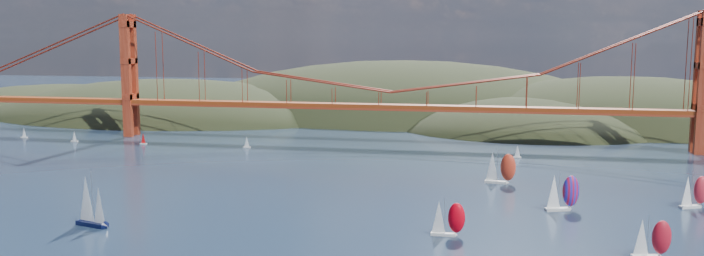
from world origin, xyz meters
name	(u,v)px	position (x,y,z in m)	size (l,w,h in m)	color
headlands	(497,141)	(44.95, 278.29, -12.46)	(725.00, 225.00, 96.00)	black
bridge	(388,68)	(-1.75, 180.00, 32.23)	(552.00, 12.00, 55.00)	maroon
sloop_navy	(90,202)	(-52.44, 39.76, 5.94)	(9.07, 6.19, 13.46)	black
racer_0	(447,218)	(31.93, 48.47, 4.20)	(7.71, 3.11, 8.89)	silver
racer_1	(651,238)	(73.87, 40.85, 4.27)	(8.05, 4.16, 9.05)	white
racer_3	(694,191)	(94.36, 87.53, 4.55)	(8.57, 6.21, 9.63)	silver
racer_5	(500,167)	(44.20, 108.30, 5.07)	(9.50, 4.43, 10.73)	silver
racer_rwb	(562,192)	(59.76, 77.52, 4.96)	(9.39, 6.10, 10.49)	silver
distant_boat_0	(24,133)	(-163.77, 163.75, 2.41)	(3.00, 2.00, 4.70)	silver
distant_boat_1	(74,136)	(-135.15, 158.40, 2.41)	(3.00, 2.00, 4.70)	silver
distant_boat_2	(143,139)	(-102.44, 157.84, 2.41)	(3.00, 2.00, 4.70)	silver
distant_boat_3	(247,142)	(-56.28, 157.48, 2.41)	(3.00, 2.00, 4.70)	silver
distant_boat_8	(517,151)	(51.21, 155.85, 2.41)	(3.00, 2.00, 4.70)	silver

